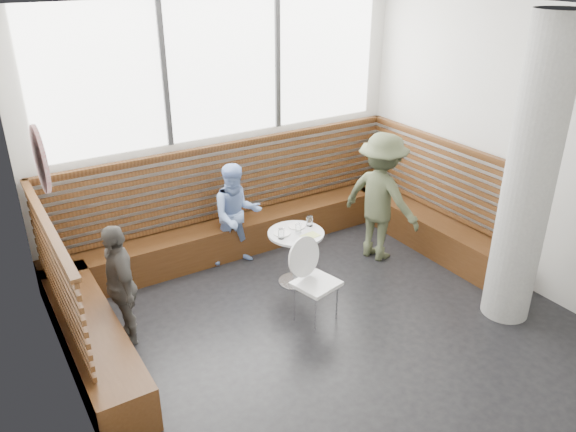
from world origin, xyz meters
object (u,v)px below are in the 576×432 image
child_left (120,285)px  cafe_chair (313,273)px  child_back (237,215)px  cafe_table (296,247)px  concrete_column (530,178)px  adult_man (381,197)px

child_left → cafe_chair: bearing=71.5°
child_back → cafe_table: bearing=-54.8°
concrete_column → child_left: size_ratio=2.44×
concrete_column → child_left: concrete_column is taller
child_back → child_left: bearing=-142.4°
cafe_table → child_back: size_ratio=0.51×
cafe_table → child_left: child_left is taller
cafe_chair → adult_man: bearing=11.3°
child_back → child_left: (-1.72, -0.83, -0.01)m
concrete_column → cafe_chair: bearing=150.6°
concrete_column → cafe_chair: concrete_column is taller
concrete_column → child_left: bearing=155.1°
cafe_table → cafe_chair: 0.72m
cafe_chair → child_left: size_ratio=0.71×
child_back → child_left: 1.91m
child_left → cafe_table: bearing=91.8°
cafe_chair → adult_man: size_ratio=0.56×
cafe_chair → child_back: child_back is taller
cafe_table → adult_man: size_ratio=0.41×
adult_man → child_left: adult_man is taller
adult_man → child_left: 3.36m
concrete_column → cafe_table: concrete_column is taller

